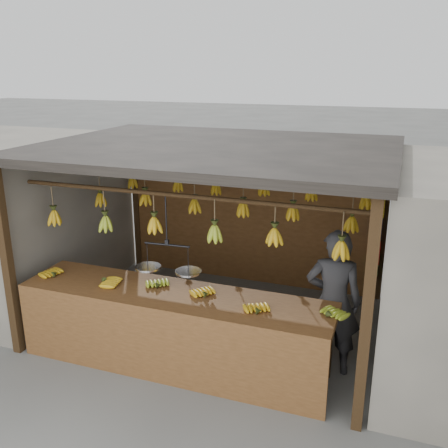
% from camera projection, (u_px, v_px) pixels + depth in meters
% --- Properties ---
extents(ground, '(80.00, 80.00, 0.00)m').
position_uv_depth(ground, '(217.00, 321.00, 6.77)').
color(ground, '#5B5B57').
extents(stall, '(4.30, 3.30, 2.40)m').
position_uv_depth(stall, '(225.00, 174.00, 6.47)').
color(stall, black).
rests_on(stall, ground).
extents(counter, '(3.64, 0.82, 0.96)m').
position_uv_depth(counter, '(170.00, 314.00, 5.48)').
color(counter, brown).
rests_on(counter, ground).
extents(hanging_bananas, '(3.65, 2.23, 0.37)m').
position_uv_depth(hanging_bananas, '(216.00, 207.00, 6.28)').
color(hanging_bananas, '#C59415').
rests_on(hanging_bananas, ground).
extents(balance_scale, '(0.77, 0.32, 0.89)m').
position_uv_depth(balance_scale, '(168.00, 266.00, 5.59)').
color(balance_scale, black).
rests_on(balance_scale, ground).
extents(vendor, '(0.65, 0.46, 1.68)m').
position_uv_depth(vendor, '(333.00, 302.00, 5.46)').
color(vendor, '#262628').
rests_on(vendor, ground).
extents(bag_bundles, '(0.08, 0.26, 1.28)m').
position_uv_depth(bag_bundles, '(378.00, 238.00, 7.06)').
color(bag_bundles, yellow).
rests_on(bag_bundles, ground).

